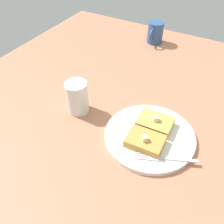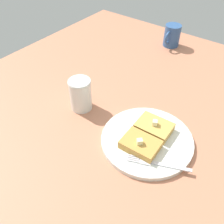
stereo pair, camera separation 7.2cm
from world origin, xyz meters
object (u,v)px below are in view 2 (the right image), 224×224
(fork, at_px, (155,163))
(coffee_mug, at_px, (172,36))
(plate, at_px, (147,140))
(syrup_jar, at_px, (81,96))

(fork, relative_size, coffee_mug, 1.57)
(plate, distance_m, fork, 0.08)
(plate, xyz_separation_m, fork, (0.06, 0.06, 0.01))
(syrup_jar, relative_size, coffee_mug, 1.06)
(plate, relative_size, coffee_mug, 2.60)
(plate, bearing_deg, fork, 44.52)
(fork, xyz_separation_m, coffee_mug, (-0.60, -0.27, 0.03))
(coffee_mug, bearing_deg, fork, 24.03)
(fork, bearing_deg, syrup_jar, -101.04)
(plate, xyz_separation_m, coffee_mug, (-0.54, -0.21, 0.04))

